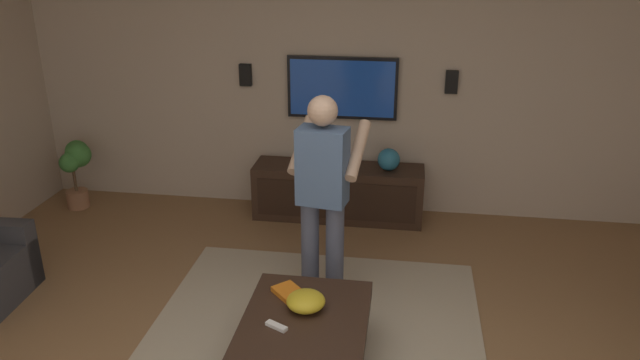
% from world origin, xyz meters
% --- Properties ---
extents(wall_back_tv, '(0.10, 7.03, 2.88)m').
position_xyz_m(wall_back_tv, '(3.11, 0.00, 1.44)').
color(wall_back_tv, '#BCA893').
rests_on(wall_back_tv, ground).
extents(area_rug, '(2.66, 2.40, 0.01)m').
position_xyz_m(area_rug, '(0.60, 0.12, 0.01)').
color(area_rug, tan).
rests_on(area_rug, ground).
extents(coffee_table, '(1.00, 0.80, 0.40)m').
position_xyz_m(coffee_table, '(0.40, 0.12, 0.30)').
color(coffee_table, '#332116').
rests_on(coffee_table, ground).
extents(media_console, '(0.45, 1.70, 0.55)m').
position_xyz_m(media_console, '(2.78, 0.20, 0.28)').
color(media_console, '#332116').
rests_on(media_console, ground).
extents(tv, '(0.05, 1.09, 0.62)m').
position_xyz_m(tv, '(3.02, 0.20, 1.29)').
color(tv, black).
extents(person_standing, '(0.59, 0.60, 1.64)m').
position_xyz_m(person_standing, '(1.29, 0.14, 0.93)').
color(person_standing, '#4C5166').
rests_on(person_standing, ground).
extents(potted_plant_short, '(0.41, 0.31, 0.72)m').
position_xyz_m(potted_plant_short, '(2.63, 2.93, 0.49)').
color(potted_plant_short, '#9E6B4C').
rests_on(potted_plant_short, ground).
extents(bowl, '(0.26, 0.26, 0.12)m').
position_xyz_m(bowl, '(0.50, 0.14, 0.46)').
color(bowl, gold).
rests_on(bowl, coffee_table).
extents(remote_white, '(0.11, 0.15, 0.02)m').
position_xyz_m(remote_white, '(0.26, 0.28, 0.41)').
color(remote_white, white).
rests_on(remote_white, coffee_table).
extents(book, '(0.27, 0.27, 0.04)m').
position_xyz_m(book, '(0.65, 0.28, 0.42)').
color(book, orange).
rests_on(book, coffee_table).
extents(vase_round, '(0.22, 0.22, 0.22)m').
position_xyz_m(vase_round, '(2.76, -0.30, 0.66)').
color(vase_round, teal).
rests_on(vase_round, media_console).
extents(wall_speaker_left, '(0.06, 0.12, 0.22)m').
position_xyz_m(wall_speaker_left, '(3.03, -0.86, 1.38)').
color(wall_speaker_left, black).
extents(wall_speaker_right, '(0.06, 0.12, 0.22)m').
position_xyz_m(wall_speaker_right, '(3.03, 1.18, 1.39)').
color(wall_speaker_right, black).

